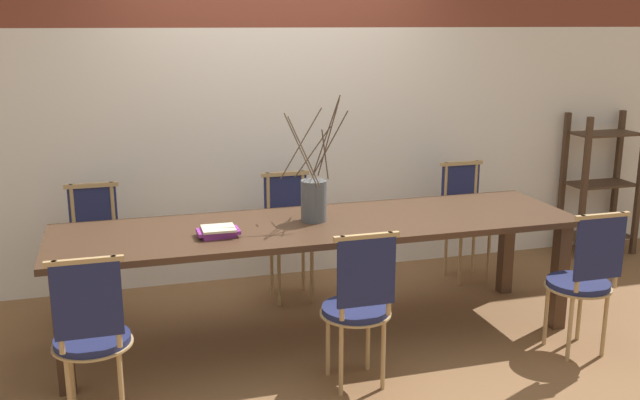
{
  "coord_description": "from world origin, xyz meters",
  "views": [
    {
      "loc": [
        -1.24,
        -4.24,
        2.04
      ],
      "look_at": [
        0.0,
        0.0,
        0.93
      ],
      "focal_mm": 40.0,
      "sensor_mm": 36.0,
      "label": 1
    }
  ],
  "objects_px": {
    "dining_table": "(320,235)",
    "chair_far_center": "(466,217)",
    "vase_centerpiece": "(314,199)",
    "shelving_rack": "(601,184)",
    "book_stack": "(218,232)",
    "chair_near_center": "(584,277)"
  },
  "relations": [
    {
      "from": "dining_table",
      "to": "chair_far_center",
      "type": "bearing_deg",
      "value": 26.99
    },
    {
      "from": "chair_far_center",
      "to": "vase_centerpiece",
      "type": "height_order",
      "value": "vase_centerpiece"
    },
    {
      "from": "shelving_rack",
      "to": "book_stack",
      "type": "bearing_deg",
      "value": -162.56
    },
    {
      "from": "book_stack",
      "to": "shelving_rack",
      "type": "distance_m",
      "value": 3.76
    },
    {
      "from": "chair_far_center",
      "to": "shelving_rack",
      "type": "distance_m",
      "value": 1.5
    },
    {
      "from": "vase_centerpiece",
      "to": "shelving_rack",
      "type": "height_order",
      "value": "vase_centerpiece"
    },
    {
      "from": "chair_near_center",
      "to": "dining_table",
      "type": "bearing_deg",
      "value": 153.71
    },
    {
      "from": "shelving_rack",
      "to": "chair_near_center",
      "type": "bearing_deg",
      "value": -129.38
    },
    {
      "from": "vase_centerpiece",
      "to": "shelving_rack",
      "type": "bearing_deg",
      "value": 18.0
    },
    {
      "from": "chair_near_center",
      "to": "shelving_rack",
      "type": "bearing_deg",
      "value": 50.62
    },
    {
      "from": "dining_table",
      "to": "chair_far_center",
      "type": "relative_size",
      "value": 3.58
    },
    {
      "from": "vase_centerpiece",
      "to": "book_stack",
      "type": "bearing_deg",
      "value": -165.13
    },
    {
      "from": "vase_centerpiece",
      "to": "book_stack",
      "type": "relative_size",
      "value": 3.21
    },
    {
      "from": "chair_near_center",
      "to": "book_stack",
      "type": "relative_size",
      "value": 3.71
    },
    {
      "from": "dining_table",
      "to": "shelving_rack",
      "type": "bearing_deg",
      "value": 19.11
    },
    {
      "from": "chair_far_center",
      "to": "vase_centerpiece",
      "type": "bearing_deg",
      "value": 24.84
    },
    {
      "from": "dining_table",
      "to": "vase_centerpiece",
      "type": "height_order",
      "value": "vase_centerpiece"
    },
    {
      "from": "chair_near_center",
      "to": "book_stack",
      "type": "distance_m",
      "value": 2.26
    },
    {
      "from": "book_stack",
      "to": "shelving_rack",
      "type": "relative_size",
      "value": 0.2
    },
    {
      "from": "chair_near_center",
      "to": "chair_far_center",
      "type": "xyz_separation_m",
      "value": [
        -0.04,
        1.46,
        0.0
      ]
    },
    {
      "from": "chair_near_center",
      "to": "chair_far_center",
      "type": "height_order",
      "value": "same"
    },
    {
      "from": "vase_centerpiece",
      "to": "dining_table",
      "type": "bearing_deg",
      "value": -64.41
    }
  ]
}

